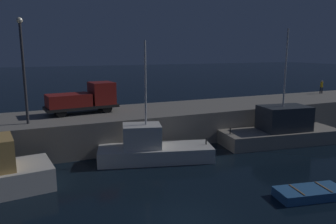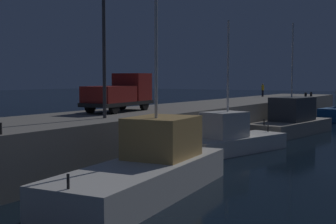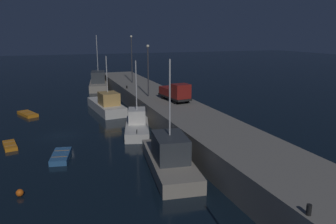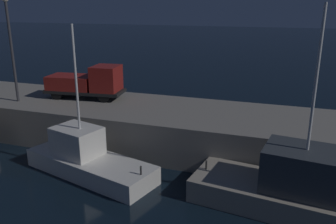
{
  "view_description": "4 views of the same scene",
  "coord_description": "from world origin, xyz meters",
  "px_view_note": "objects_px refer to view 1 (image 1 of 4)",
  "views": [
    {
      "loc": [
        -6.56,
        -12.89,
        8.22
      ],
      "look_at": [
        5.59,
        15.1,
        2.35
      ],
      "focal_mm": 34.66,
      "sensor_mm": 36.0,
      "label": 1
    },
    {
      "loc": [
        -26.64,
        -4.08,
        5.04
      ],
      "look_at": [
        1.83,
        14.27,
        2.54
      ],
      "focal_mm": 48.79,
      "sensor_mm": 36.0,
      "label": 2
    },
    {
      "loc": [
        39.16,
        -0.71,
        12.08
      ],
      "look_at": [
        1.36,
        13.22,
        2.18
      ],
      "focal_mm": 34.25,
      "sensor_mm": 36.0,
      "label": 3
    },
    {
      "loc": [
        12.65,
        -7.84,
        9.91
      ],
      "look_at": [
        4.79,
        14.88,
        2.52
      ],
      "focal_mm": 37.61,
      "sensor_mm": 36.0,
      "label": 4
    }
  ],
  "objects_px": {
    "fishing_trawler_green": "(281,130)",
    "rowboat_white_mid": "(310,193)",
    "utility_truck": "(85,99)",
    "fishing_boat_blue": "(152,148)",
    "lamp_post_east": "(23,63)",
    "dockworker": "(322,86)"
  },
  "relations": [
    {
      "from": "lamp_post_east",
      "to": "dockworker",
      "type": "bearing_deg",
      "value": 6.2
    },
    {
      "from": "fishing_trawler_green",
      "to": "fishing_boat_blue",
      "type": "bearing_deg",
      "value": 178.99
    },
    {
      "from": "fishing_trawler_green",
      "to": "rowboat_white_mid",
      "type": "height_order",
      "value": "fishing_trawler_green"
    },
    {
      "from": "fishing_boat_blue",
      "to": "lamp_post_east",
      "type": "height_order",
      "value": "lamp_post_east"
    },
    {
      "from": "lamp_post_east",
      "to": "rowboat_white_mid",
      "type": "bearing_deg",
      "value": -43.08
    },
    {
      "from": "fishing_boat_blue",
      "to": "rowboat_white_mid",
      "type": "height_order",
      "value": "fishing_boat_blue"
    },
    {
      "from": "rowboat_white_mid",
      "to": "dockworker",
      "type": "relative_size",
      "value": 2.48
    },
    {
      "from": "fishing_trawler_green",
      "to": "utility_truck",
      "type": "distance_m",
      "value": 17.59
    },
    {
      "from": "rowboat_white_mid",
      "to": "fishing_trawler_green",
      "type": "bearing_deg",
      "value": 55.77
    },
    {
      "from": "dockworker",
      "to": "fishing_boat_blue",
      "type": "bearing_deg",
      "value": -163.27
    },
    {
      "from": "fishing_trawler_green",
      "to": "rowboat_white_mid",
      "type": "xyz_separation_m",
      "value": [
        -6.24,
        -9.17,
        -0.94
      ]
    },
    {
      "from": "utility_truck",
      "to": "fishing_boat_blue",
      "type": "bearing_deg",
      "value": -60.74
    },
    {
      "from": "fishing_boat_blue",
      "to": "lamp_post_east",
      "type": "bearing_deg",
      "value": 154.16
    },
    {
      "from": "utility_truck",
      "to": "dockworker",
      "type": "bearing_deg",
      "value": 2.23
    },
    {
      "from": "fishing_boat_blue",
      "to": "lamp_post_east",
      "type": "xyz_separation_m",
      "value": [
        -8.37,
        4.05,
        6.34
      ]
    },
    {
      "from": "lamp_post_east",
      "to": "utility_truck",
      "type": "relative_size",
      "value": 1.21
    },
    {
      "from": "dockworker",
      "to": "lamp_post_east",
      "type": "bearing_deg",
      "value": -173.8
    },
    {
      "from": "lamp_post_east",
      "to": "fishing_trawler_green",
      "type": "bearing_deg",
      "value": -11.7
    },
    {
      "from": "fishing_boat_blue",
      "to": "dockworker",
      "type": "height_order",
      "value": "fishing_boat_blue"
    },
    {
      "from": "fishing_boat_blue",
      "to": "dockworker",
      "type": "bearing_deg",
      "value": 16.73
    },
    {
      "from": "lamp_post_east",
      "to": "dockworker",
      "type": "distance_m",
      "value": 34.6
    },
    {
      "from": "fishing_boat_blue",
      "to": "utility_truck",
      "type": "height_order",
      "value": "fishing_boat_blue"
    }
  ]
}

